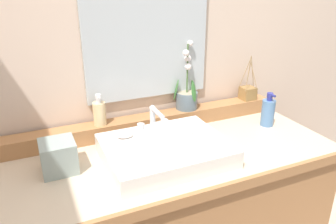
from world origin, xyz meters
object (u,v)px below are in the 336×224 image
object	(u,v)px
lotion_bottle	(268,112)
tissue_box	(58,156)
potted_plant	(187,95)
reed_diffuser	(248,93)
soap_dispenser	(99,113)
sink_basin	(166,152)
soap_bar	(125,135)

from	to	relation	value
lotion_bottle	tissue_box	xyz separation A→B (m)	(-1.01, -0.01, -0.01)
potted_plant	lotion_bottle	xyz separation A→B (m)	(0.35, -0.20, -0.08)
potted_plant	reed_diffuser	size ratio (longest dim) A/B	1.42
potted_plant	soap_dispenser	xyz separation A→B (m)	(-0.45, -0.02, -0.01)
sink_basin	tissue_box	world-z (taller)	sink_basin
soap_bar	lotion_bottle	world-z (taller)	lotion_bottle
soap_bar	potted_plant	size ratio (longest dim) A/B	0.21
soap_dispenser	lotion_bottle	bearing A→B (deg)	-13.01
soap_bar	potted_plant	world-z (taller)	potted_plant
lotion_bottle	tissue_box	distance (m)	1.01
soap_dispenser	reed_diffuser	world-z (taller)	reed_diffuser
reed_diffuser	lotion_bottle	xyz separation A→B (m)	(-0.01, -0.19, -0.04)
tissue_box	sink_basin	bearing A→B (deg)	-13.34
potted_plant	tissue_box	xyz separation A→B (m)	(-0.66, -0.21, -0.09)
soap_bar	potted_plant	distance (m)	0.43
sink_basin	reed_diffuser	size ratio (longest dim) A/B	2.05
reed_diffuser	tissue_box	size ratio (longest dim) A/B	1.85
sink_basin	soap_bar	xyz separation A→B (m)	(-0.14, 0.12, 0.05)
lotion_bottle	soap_dispenser	bearing A→B (deg)	166.99
reed_diffuser	lotion_bottle	world-z (taller)	reed_diffuser
reed_diffuser	soap_bar	bearing A→B (deg)	-166.59
soap_dispenser	tissue_box	xyz separation A→B (m)	(-0.21, -0.20, -0.07)
sink_basin	lotion_bottle	xyz separation A→B (m)	(0.60, 0.11, 0.03)
reed_diffuser	lotion_bottle	bearing A→B (deg)	-93.72
potted_plant	lotion_bottle	world-z (taller)	potted_plant
reed_diffuser	tissue_box	distance (m)	1.04
sink_basin	soap_dispenser	world-z (taller)	soap_dispenser
potted_plant	soap_dispenser	distance (m)	0.45
sink_basin	soap_bar	world-z (taller)	sink_basin
soap_bar	reed_diffuser	world-z (taller)	reed_diffuser
soap_bar	potted_plant	xyz separation A→B (m)	(0.38, 0.19, 0.06)
sink_basin	soap_bar	bearing A→B (deg)	138.93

